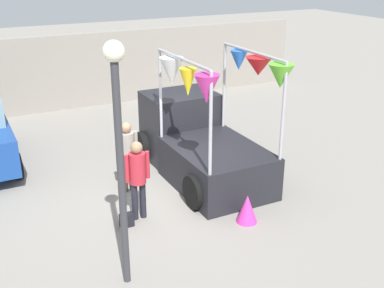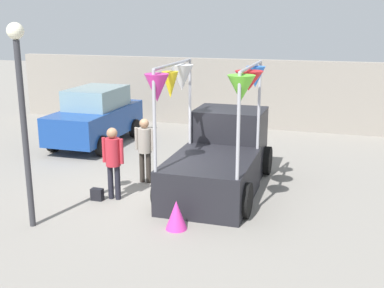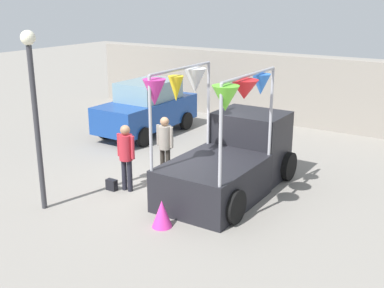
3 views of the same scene
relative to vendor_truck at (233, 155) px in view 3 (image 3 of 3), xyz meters
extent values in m
plane|color=gray|center=(-1.29, -0.67, -0.90)|extent=(60.00, 60.00, 0.00)
cube|color=black|center=(0.00, -0.99, -0.40)|extent=(1.90, 2.60, 1.00)
cube|color=black|center=(0.00, 1.01, 0.00)|extent=(1.80, 1.40, 1.80)
cube|color=#8CB2C6|center=(0.00, 1.01, 0.45)|extent=(1.76, 1.37, 0.60)
cylinder|color=black|center=(-0.95, 1.36, -0.52)|extent=(0.22, 0.76, 0.76)
cylinder|color=black|center=(0.95, 1.36, -0.52)|extent=(0.22, 0.76, 0.76)
cylinder|color=black|center=(-0.95, -1.69, -0.52)|extent=(0.22, 0.76, 0.76)
cylinder|color=black|center=(0.95, -1.69, -0.52)|extent=(0.22, 0.76, 0.76)
cylinder|color=#A5A5AD|center=(-0.87, 0.23, 1.16)|extent=(0.07, 0.07, 2.13)
cylinder|color=#A5A5AD|center=(0.87, 0.23, 1.16)|extent=(0.07, 0.07, 2.13)
cylinder|color=#A5A5AD|center=(-0.87, -2.21, 1.16)|extent=(0.07, 0.07, 2.13)
cylinder|color=#A5A5AD|center=(0.87, -2.21, 1.16)|extent=(0.07, 0.07, 2.13)
cylinder|color=#A5A5AD|center=(-0.87, -0.99, 2.23)|extent=(0.07, 2.44, 0.07)
cylinder|color=#A5A5AD|center=(0.87, -0.99, 2.23)|extent=(0.07, 2.44, 0.07)
cone|color=#D83399|center=(-0.87, -2.04, 1.84)|extent=(0.54, 0.54, 0.57)
cone|color=#66CC33|center=(0.87, -2.04, 1.91)|extent=(0.74, 0.74, 0.51)
cone|color=yellow|center=(-0.87, -1.23, 1.80)|extent=(0.51, 0.51, 0.58)
cone|color=red|center=(0.87, -1.23, 1.95)|extent=(0.61, 0.61, 0.41)
cone|color=white|center=(-0.87, -0.41, 1.86)|extent=(0.76, 0.76, 0.60)
cone|color=blue|center=(0.87, -0.41, 1.94)|extent=(0.59, 0.59, 0.47)
cube|color=navy|center=(-4.97, 2.87, -0.13)|extent=(1.70, 4.00, 0.90)
cube|color=#72939E|center=(-4.97, 3.02, 0.65)|extent=(1.50, 2.10, 0.66)
cylinder|color=black|center=(-5.82, 4.12, -0.58)|extent=(0.18, 0.64, 0.64)
cylinder|color=black|center=(-4.12, 4.12, -0.58)|extent=(0.18, 0.64, 0.64)
cylinder|color=black|center=(-5.82, 1.62, -0.58)|extent=(0.18, 0.64, 0.64)
cylinder|color=black|center=(-4.12, 1.62, -0.58)|extent=(0.18, 0.64, 0.64)
cylinder|color=black|center=(-2.26, -1.55, -0.49)|extent=(0.13, 0.13, 0.82)
cylinder|color=black|center=(-2.08, -1.55, -0.49)|extent=(0.13, 0.13, 0.82)
cylinder|color=#B22633|center=(-2.17, -1.55, 0.24)|extent=(0.34, 0.34, 0.65)
sphere|color=#997051|center=(-2.17, -1.55, 0.69)|extent=(0.25, 0.25, 0.25)
cylinder|color=#B22633|center=(-2.39, -1.55, 0.27)|extent=(0.09, 0.09, 0.58)
cylinder|color=#B22633|center=(-1.95, -1.55, 0.27)|extent=(0.09, 0.09, 0.58)
cylinder|color=#2D2823|center=(-2.02, -0.24, -0.50)|extent=(0.13, 0.13, 0.80)
cylinder|color=#2D2823|center=(-1.84, -0.24, -0.50)|extent=(0.13, 0.13, 0.80)
cylinder|color=gray|center=(-1.93, -0.24, 0.22)|extent=(0.34, 0.34, 0.63)
sphere|color=#997051|center=(-1.93, -0.24, 0.65)|extent=(0.24, 0.24, 0.24)
cylinder|color=gray|center=(-2.15, -0.24, 0.25)|extent=(0.09, 0.09, 0.57)
cylinder|color=gray|center=(-1.71, -0.24, 0.25)|extent=(0.09, 0.09, 0.57)
cube|color=black|center=(-2.52, -1.75, -0.76)|extent=(0.28, 0.16, 0.28)
cylinder|color=#333338|center=(-3.11, -3.41, 0.96)|extent=(0.12, 0.12, 3.73)
sphere|color=#F2EDCC|center=(-3.11, -3.41, 2.99)|extent=(0.32, 0.32, 0.32)
cube|color=gray|center=(-1.29, 6.90, 0.40)|extent=(18.00, 0.36, 2.60)
cone|color=#D83399|center=(-0.25, -2.69, -0.60)|extent=(0.56, 0.56, 0.60)
camera|label=1|loc=(-5.18, -9.91, 4.25)|focal=45.00mm
camera|label=2|loc=(2.67, -11.15, 3.24)|focal=45.00mm
camera|label=3|loc=(5.32, -10.18, 3.84)|focal=45.00mm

